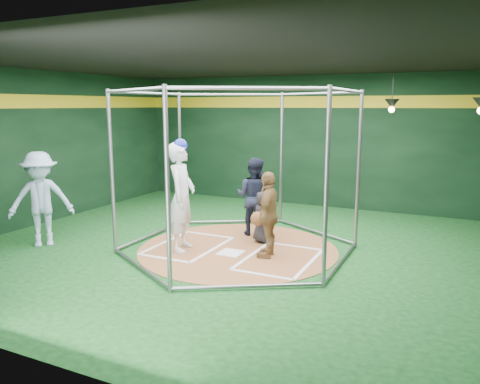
% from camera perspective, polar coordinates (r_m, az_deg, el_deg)
% --- Properties ---
extents(room_shell, '(10.10, 9.10, 3.53)m').
position_cam_1_polar(room_shell, '(8.66, -0.26, 4.16)').
color(room_shell, '#0D3A12').
rests_on(room_shell, ground).
extents(clay_disc, '(3.80, 3.80, 0.01)m').
position_cam_1_polar(clay_disc, '(9.02, -0.27, -6.95)').
color(clay_disc, '#995E37').
rests_on(clay_disc, ground).
extents(home_plate, '(0.43, 0.43, 0.01)m').
position_cam_1_polar(home_plate, '(8.76, -1.13, -7.41)').
color(home_plate, white).
rests_on(home_plate, clay_disc).
extents(batter_box_left, '(1.17, 1.77, 0.01)m').
position_cam_1_polar(batter_box_left, '(9.25, -6.30, -6.51)').
color(batter_box_left, white).
rests_on(batter_box_left, clay_disc).
extents(batter_box_right, '(1.17, 1.77, 0.01)m').
position_cam_1_polar(batter_box_right, '(8.44, 4.86, -8.15)').
color(batter_box_right, white).
rests_on(batter_box_right, clay_disc).
extents(batting_cage, '(4.05, 4.67, 3.00)m').
position_cam_1_polar(batting_cage, '(8.69, -0.28, 2.48)').
color(batting_cage, gray).
rests_on(batting_cage, ground).
extents(pendant_lamp_near, '(0.34, 0.34, 0.90)m').
position_cam_1_polar(pendant_lamp_near, '(11.46, 18.02, 10.15)').
color(pendant_lamp_near, black).
rests_on(pendant_lamp_near, room_shell).
extents(batter_figure, '(0.66, 0.84, 2.11)m').
position_cam_1_polar(batter_figure, '(8.79, -7.13, -0.46)').
color(batter_figure, silver).
rests_on(batter_figure, clay_disc).
extents(visitor_leopard, '(0.51, 0.96, 1.56)m').
position_cam_1_polar(visitor_leopard, '(8.40, 3.50, -2.75)').
color(visitor_leopard, '#B2854C').
rests_on(visitor_leopard, clay_disc).
extents(catcher_figure, '(0.59, 0.64, 1.04)m').
position_cam_1_polar(catcher_figure, '(9.29, 2.72, -3.08)').
color(catcher_figure, black).
rests_on(catcher_figure, clay_disc).
extents(umpire, '(0.81, 0.64, 1.64)m').
position_cam_1_polar(umpire, '(9.81, 1.73, -0.55)').
color(umpire, black).
rests_on(umpire, clay_disc).
extents(bystander_blue, '(1.32, 1.33, 1.85)m').
position_cam_1_polar(bystander_blue, '(9.85, -23.11, -0.81)').
color(bystander_blue, '#A0B7D3').
rests_on(bystander_blue, ground).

